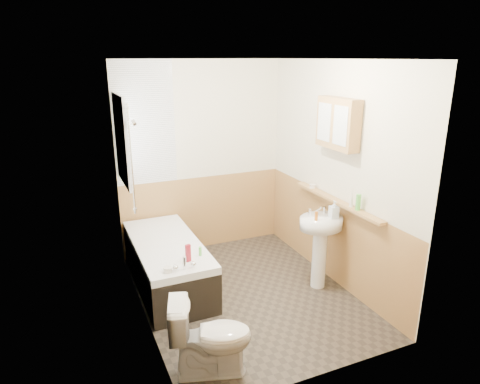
% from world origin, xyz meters
% --- Properties ---
extents(floor, '(2.80, 2.80, 0.00)m').
position_xyz_m(floor, '(0.00, 0.00, 0.00)').
color(floor, '#2C261F').
rests_on(floor, ground).
extents(ceiling, '(2.80, 2.80, 0.00)m').
position_xyz_m(ceiling, '(0.00, 0.00, 2.50)').
color(ceiling, white).
rests_on(ceiling, ground).
extents(wall_back, '(2.20, 0.02, 2.50)m').
position_xyz_m(wall_back, '(0.00, 1.41, 1.25)').
color(wall_back, beige).
rests_on(wall_back, ground).
extents(wall_front, '(2.20, 0.02, 2.50)m').
position_xyz_m(wall_front, '(0.00, -1.41, 1.25)').
color(wall_front, beige).
rests_on(wall_front, ground).
extents(wall_left, '(0.02, 2.80, 2.50)m').
position_xyz_m(wall_left, '(-1.11, 0.00, 1.25)').
color(wall_left, beige).
rests_on(wall_left, ground).
extents(wall_right, '(0.02, 2.80, 2.50)m').
position_xyz_m(wall_right, '(1.11, 0.00, 1.25)').
color(wall_right, beige).
rests_on(wall_right, ground).
extents(wainscot_right, '(0.01, 2.80, 1.00)m').
position_xyz_m(wainscot_right, '(1.09, 0.00, 0.50)').
color(wainscot_right, '#B28349').
rests_on(wainscot_right, wall_right).
extents(wainscot_front, '(2.20, 0.01, 1.00)m').
position_xyz_m(wainscot_front, '(0.00, -1.39, 0.50)').
color(wainscot_front, '#B28349').
rests_on(wainscot_front, wall_front).
extents(wainscot_back, '(2.20, 0.01, 1.00)m').
position_xyz_m(wainscot_back, '(0.00, 1.39, 0.50)').
color(wainscot_back, '#B28349').
rests_on(wainscot_back, wall_back).
extents(tile_cladding_left, '(0.01, 2.80, 2.50)m').
position_xyz_m(tile_cladding_left, '(-1.09, 0.00, 1.25)').
color(tile_cladding_left, white).
rests_on(tile_cladding_left, wall_left).
extents(tile_return_back, '(0.75, 0.01, 1.50)m').
position_xyz_m(tile_return_back, '(-0.73, 1.39, 1.75)').
color(tile_return_back, white).
rests_on(tile_return_back, wall_back).
extents(window, '(0.03, 0.79, 0.99)m').
position_xyz_m(window, '(-1.06, 0.95, 1.65)').
color(window, white).
rests_on(window, wall_left).
extents(bathtub, '(0.70, 1.62, 0.68)m').
position_xyz_m(bathtub, '(-0.73, 0.54, 0.28)').
color(bathtub, black).
rests_on(bathtub, floor).
extents(shower_riser, '(0.10, 0.08, 1.15)m').
position_xyz_m(shower_riser, '(-1.04, 0.51, 1.62)').
color(shower_riser, silver).
rests_on(shower_riser, wall_left).
extents(toilet, '(0.76, 0.57, 0.66)m').
position_xyz_m(toilet, '(-0.76, -1.00, 0.33)').
color(toilet, white).
rests_on(toilet, floor).
extents(sink, '(0.49, 0.40, 0.95)m').
position_xyz_m(sink, '(0.84, -0.16, 0.60)').
color(sink, white).
rests_on(sink, floor).
extents(pine_shelf, '(0.10, 1.52, 0.03)m').
position_xyz_m(pine_shelf, '(1.04, -0.13, 1.00)').
color(pine_shelf, '#B28349').
rests_on(pine_shelf, wall_right).
extents(medicine_cabinet, '(0.15, 0.59, 0.53)m').
position_xyz_m(medicine_cabinet, '(1.01, -0.10, 1.85)').
color(medicine_cabinet, '#B28349').
rests_on(medicine_cabinet, wall_right).
extents(foam_can, '(0.06, 0.06, 0.17)m').
position_xyz_m(foam_can, '(1.04, -0.50, 1.10)').
color(foam_can, '#59C647').
rests_on(foam_can, pine_shelf).
extents(green_bottle, '(0.05, 0.05, 0.22)m').
position_xyz_m(green_bottle, '(1.04, -0.39, 1.12)').
color(green_bottle, silver).
rests_on(green_bottle, pine_shelf).
extents(black_jar, '(0.08, 0.08, 0.04)m').
position_xyz_m(black_jar, '(1.04, 0.35, 1.04)').
color(black_jar, silver).
rests_on(black_jar, pine_shelf).
extents(soap_bottle, '(0.11, 0.20, 0.09)m').
position_xyz_m(soap_bottle, '(0.95, -0.23, 0.89)').
color(soap_bottle, silver).
rests_on(soap_bottle, sink).
extents(clear_bottle, '(0.04, 0.04, 0.10)m').
position_xyz_m(clear_bottle, '(0.73, -0.22, 0.89)').
color(clear_bottle, orange).
rests_on(clear_bottle, sink).
extents(blue_gel, '(0.06, 0.04, 0.18)m').
position_xyz_m(blue_gel, '(-0.64, -0.01, 0.63)').
color(blue_gel, maroon).
rests_on(blue_gel, bathtub).
extents(cream_jar, '(0.10, 0.10, 0.05)m').
position_xyz_m(cream_jar, '(-0.89, -0.15, 0.57)').
color(cream_jar, silver).
rests_on(cream_jar, bathtub).
extents(orange_bottle, '(0.04, 0.04, 0.10)m').
position_xyz_m(orange_bottle, '(-0.49, 0.06, 0.59)').
color(orange_bottle, '#59C647').
rests_on(orange_bottle, bathtub).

